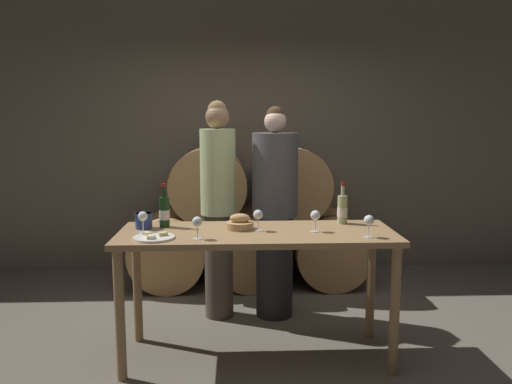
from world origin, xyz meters
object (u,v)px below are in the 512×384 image
person_left (218,206)px  wine_glass_far_left (143,217)px  wine_glass_left (197,223)px  blue_crock (144,220)px  person_right (275,212)px  wine_bottle_white (342,209)px  wine_glass_right (315,216)px  wine_glass_far_right (369,221)px  tasting_table (257,248)px  cheese_plate (154,237)px  bread_basket (240,223)px  wine_bottle_red (164,212)px  wine_glass_center (258,215)px

person_left → wine_glass_far_left: person_left is taller
person_left → wine_glass_left: bearing=-96.1°
blue_crock → person_right: bearing=32.9°
wine_bottle_white → wine_glass_right: (-0.24, -0.26, 0.00)m
person_right → wine_glass_far_right: 1.10m
tasting_table → wine_glass_far_left: wine_glass_far_left is taller
blue_crock → cheese_plate: blue_crock is taller
person_left → wine_bottle_white: (0.92, -0.52, 0.07)m
bread_basket → wine_glass_right: size_ratio=1.29×
cheese_plate → wine_glass_left: size_ratio=1.79×
wine_bottle_red → wine_glass_far_left: (-0.12, -0.18, -0.00)m
person_left → person_right: 0.47m
wine_glass_center → person_left: bearing=111.8°
person_left → wine_bottle_red: bearing=-121.5°
wine_glass_center → wine_glass_right: same height
person_left → person_right: bearing=-0.0°
blue_crock → bread_basket: bread_basket is taller
tasting_table → wine_bottle_red: bearing=166.1°
blue_crock → wine_glass_center: wine_glass_center is taller
wine_bottle_red → wine_bottle_white: bearing=3.0°
person_left → cheese_plate: 1.00m
tasting_table → wine_glass_center: (0.01, 0.01, 0.22)m
wine_glass_far_left → bread_basket: bearing=7.7°
blue_crock → wine_glass_center: size_ratio=0.85×
wine_bottle_white → wine_glass_far_right: wine_bottle_white is taller
wine_glass_far_right → wine_glass_far_left: bearing=172.8°
blue_crock → cheese_plate: bearing=-68.9°
bread_basket → wine_glass_far_left: wine_glass_far_left is taller
person_left → bread_basket: person_left is taller
tasting_table → cheese_plate: size_ratio=7.16×
wine_glass_left → tasting_table: bearing=27.9°
person_right → blue_crock: (-0.97, -0.63, 0.07)m
person_left → cheese_plate: (-0.38, -0.93, -0.03)m
wine_bottle_white → cheese_plate: (-1.30, -0.41, -0.10)m
person_left → blue_crock: (-0.50, -0.63, 0.02)m
bread_basket → wine_glass_right: 0.52m
wine_glass_far_left → wine_glass_left: size_ratio=1.00×
wine_glass_right → tasting_table: bearing=175.9°
person_left → blue_crock: bearing=-128.6°
wine_glass_far_left → wine_glass_right: size_ratio=1.00×
wine_glass_right → wine_glass_far_right: size_ratio=1.00×
person_right → wine_bottle_white: person_right is taller
tasting_table → cheese_plate: (-0.67, -0.18, 0.13)m
person_left → person_right: person_left is taller
wine_glass_center → person_right: bearing=76.7°
wine_glass_far_right → blue_crock: bearing=167.8°
wine_bottle_white → cheese_plate: size_ratio=1.15×
tasting_table → person_right: bearing=76.3°
person_left → wine_glass_right: (0.68, -0.78, 0.07)m
wine_bottle_white → wine_glass_far_left: wine_bottle_white is taller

